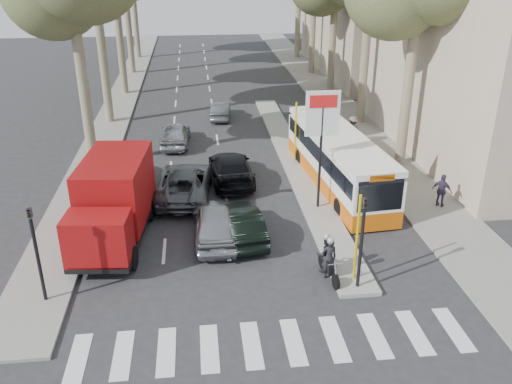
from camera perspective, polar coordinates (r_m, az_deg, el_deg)
ground at (r=20.56m, az=0.59°, el=-8.45°), size 120.00×120.00×0.00m
sidewalk_right at (r=44.87m, az=7.68°, el=9.93°), size 3.20×70.00×0.12m
median_left at (r=46.83m, az=-13.71°, el=10.07°), size 2.40×64.00×0.12m
traffic_island at (r=30.71m, az=4.09°, el=3.24°), size 1.50×26.00×0.16m
billboard at (r=23.96m, az=6.91°, el=6.14°), size 1.50×12.10×5.60m
traffic_light_island at (r=18.67m, az=11.17°, el=-3.75°), size 0.16×0.41×3.60m
traffic_light_left at (r=19.10m, az=-22.32°, el=-4.59°), size 0.16×0.41×3.60m
silver_hatchback at (r=22.47m, az=-4.32°, el=-3.19°), size 1.84×4.51×1.53m
dark_hatchback at (r=22.52m, az=-1.53°, el=-3.32°), size 1.93×4.24×1.35m
queue_car_a at (r=26.36m, az=-7.57°, el=0.96°), size 2.91×5.58×1.50m
queue_car_b at (r=27.94m, az=-2.64°, el=2.51°), size 2.27×5.14×1.47m
queue_car_c at (r=33.58m, az=-8.53°, el=6.07°), size 1.96×4.32×1.44m
queue_car_d at (r=38.73m, az=-3.72°, el=8.58°), size 1.63×3.71×1.19m
queue_car_e at (r=28.42m, az=-13.84°, el=1.98°), size 2.16×4.54×1.28m
red_truck at (r=22.66m, az=-14.75°, el=-0.88°), size 2.96×6.51×3.37m
city_bus at (r=27.53m, az=8.59°, el=3.54°), size 3.20×10.68×2.77m
motorcycle at (r=20.16m, az=7.52°, el=-6.79°), size 0.80×2.01×1.72m
pedestrian_near at (r=26.35m, az=18.98°, el=0.14°), size 0.97×0.97×1.57m
pedestrian_far at (r=33.44m, az=10.13°, el=6.38°), size 1.25×0.94×1.76m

